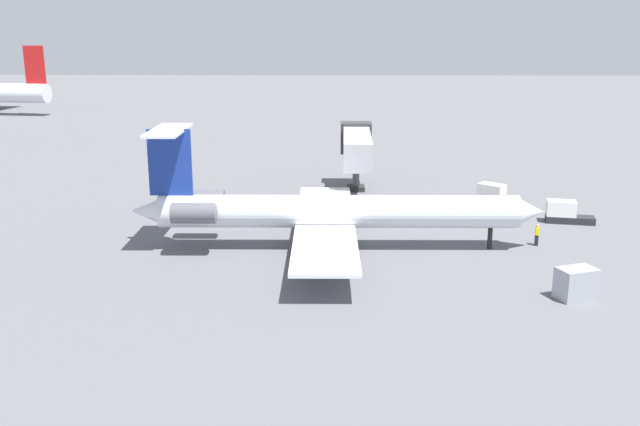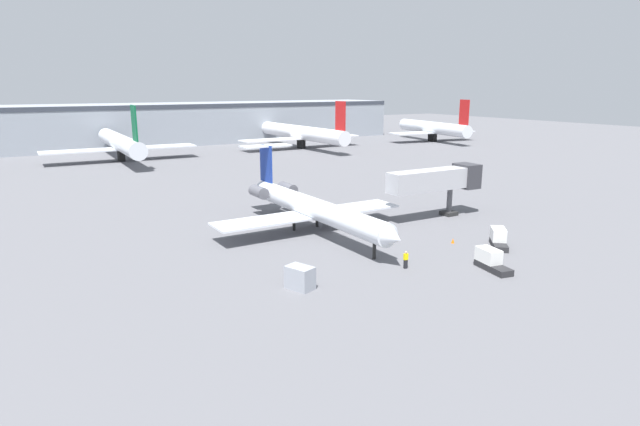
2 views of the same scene
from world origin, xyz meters
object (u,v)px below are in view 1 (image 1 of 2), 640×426
Objects in this scene: jet_bridge at (357,146)px; baggage_tug_lead at (495,196)px; regional_jet at (324,210)px; traffic_cone_near at (466,210)px; cargo_container_uld at (576,283)px; baggage_tug_trailing at (565,213)px; ground_crew_marshaller at (537,235)px.

jet_bridge reaches higher than baggage_tug_lead.
regional_jet is 56.42× the size of traffic_cone_near.
baggage_tug_trailing is at bearing -15.71° from cargo_container_uld.
jet_bridge is 12.85m from traffic_cone_near.
baggage_tug_lead reaches higher than traffic_cone_near.
traffic_cone_near is at bearing 8.02° from cargo_container_uld.
regional_jet is 22.05m from baggage_tug_trailing.
jet_bridge is 20.69m from baggage_tug_trailing.
ground_crew_marshaller is 0.63× the size of cargo_container_uld.
baggage_tug_trailing is at bearing -69.73° from regional_jet.
cargo_container_uld is at bearing -122.67° from regional_jet.
regional_jet reaches higher than cargo_container_uld.
cargo_container_uld is at bearing -155.61° from jet_bridge.
regional_jet is at bearing 170.32° from jet_bridge.
cargo_container_uld is (-27.78, -12.60, -3.94)m from jet_bridge.
cargo_container_uld is at bearing 179.08° from baggage_tug_lead.
cargo_container_uld is at bearing -171.98° from traffic_cone_near.
jet_bridge is 3.29× the size of baggage_tug_trailing.
jet_bridge is at bearing 73.99° from baggage_tug_lead.
regional_jet is 18.12m from jet_bridge.
jet_bridge is 30.75m from cargo_container_uld.
traffic_cone_near is at bearing 135.27° from baggage_tug_lead.
regional_jet is 16.48m from ground_crew_marshaller.
baggage_tug_lead is 7.18× the size of traffic_cone_near.
baggage_tug_trailing is 7.62× the size of traffic_cone_near.
baggage_tug_lead is 0.94× the size of baggage_tug_trailing.
cargo_container_uld is (-17.62, 4.96, 0.15)m from baggage_tug_trailing.
cargo_container_uld is at bearing 164.29° from baggage_tug_trailing.
traffic_cone_near is at bearing -49.91° from regional_jet.
jet_bridge is 8.15× the size of ground_crew_marshaller.
regional_jet is at bearing 110.27° from baggage_tug_trailing.
baggage_tug_lead is (14.03, -16.01, -2.12)m from regional_jet.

